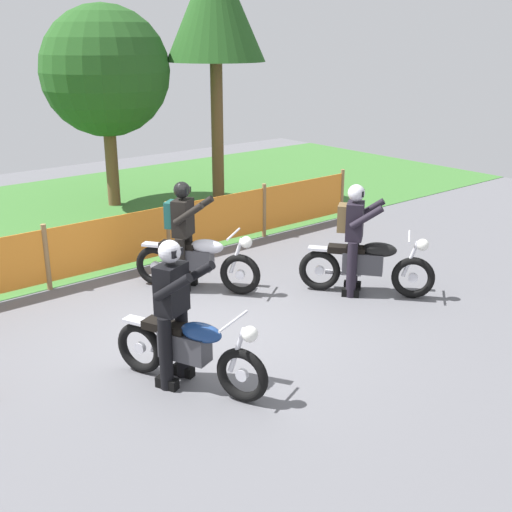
{
  "coord_description": "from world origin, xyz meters",
  "views": [
    {
      "loc": [
        -4.58,
        -6.53,
        3.75
      ],
      "look_at": [
        0.72,
        -0.12,
        0.9
      ],
      "focal_mm": 45.42,
      "sensor_mm": 36.0,
      "label": 1
    }
  ],
  "objects": [
    {
      "name": "rider_lead",
      "position": [
        2.42,
        -0.35,
        0.95
      ],
      "size": [
        0.73,
        0.78,
        1.69
      ],
      "rotation": [
        0.0,
        0.0,
        -0.92
      ],
      "color": "black",
      "rests_on": "ground"
    },
    {
      "name": "barrier_fence",
      "position": [
        -0.0,
        2.72,
        0.54
      ],
      "size": [
        10.99,
        0.08,
        1.05
      ],
      "color": "olive",
      "rests_on": "ground"
    },
    {
      "name": "motorcycle_lead",
      "position": [
        2.55,
        -0.53,
        0.47
      ],
      "size": [
        1.33,
        1.69,
        0.97
      ],
      "rotation": [
        0.0,
        0.0,
        -0.92
      ],
      "color": "black",
      "rests_on": "ground"
    },
    {
      "name": "tree_leftmost",
      "position": [
        2.2,
        6.83,
        2.98
      ],
      "size": [
        2.82,
        2.82,
        4.4
      ],
      "color": "brown",
      "rests_on": "ground"
    },
    {
      "name": "rider_third",
      "position": [
        0.56,
        1.43,
        0.95
      ],
      "size": [
        0.72,
        0.79,
        1.69
      ],
      "rotation": [
        0.0,
        0.0,
        -0.97
      ],
      "color": "black",
      "rests_on": "ground"
    },
    {
      "name": "motorcycle_third",
      "position": [
        0.68,
        1.24,
        0.47
      ],
      "size": [
        1.24,
        1.73,
        0.96
      ],
      "rotation": [
        0.0,
        0.0,
        -0.97
      ],
      "color": "black",
      "rests_on": "ground"
    },
    {
      "name": "grass_verge",
      "position": [
        0.0,
        6.57,
        0.01
      ],
      "size": [
        24.0,
        7.7,
        0.01
      ],
      "primitive_type": "cube",
      "color": "#386B2D",
      "rests_on": "ground"
    },
    {
      "name": "motorcycle_trailing",
      "position": [
        -1.05,
        -1.11,
        0.45
      ],
      "size": [
        0.92,
        1.87,
        0.94
      ],
      "rotation": [
        0.0,
        0.0,
        -1.18
      ],
      "color": "black",
      "rests_on": "ground"
    },
    {
      "name": "rider_trailing",
      "position": [
        -1.12,
        -0.93,
        0.92
      ],
      "size": [
        0.68,
        0.7,
        1.69
      ],
      "rotation": [
        0.0,
        0.0,
        -1.18
      ],
      "color": "black",
      "rests_on": "ground"
    },
    {
      "name": "ground",
      "position": [
        0.0,
        0.0,
        -0.01
      ],
      "size": [
        24.0,
        24.0,
        0.02
      ],
      "primitive_type": "cube",
      "color": "#5B5B60"
    },
    {
      "name": "tree_near_left",
      "position": [
        4.39,
        5.72,
        4.36
      ],
      "size": [
        2.23,
        2.23,
        5.66
      ],
      "color": "brown",
      "rests_on": "ground"
    }
  ]
}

